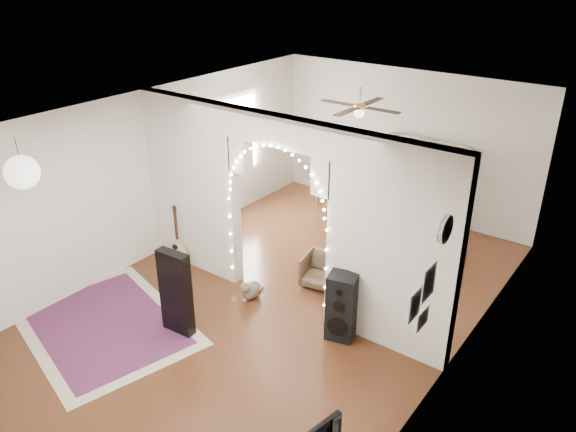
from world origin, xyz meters
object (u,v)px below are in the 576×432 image
Objects in this scene: acoustic_guitar at (178,245)px; bookcase at (422,183)px; dining_table at (349,171)px; dining_chair_left at (321,271)px; dining_chair_right at (379,238)px; floor_speaker at (342,307)px.

bookcase reaches higher than acoustic_guitar.
dining_table reaches higher than dining_chair_left.
acoustic_guitar reaches higher than dining_chair_right.
dining_chair_right is at bearing 91.76° from floor_speaker.
dining_table is 2.15× the size of dining_chair_right.
bookcase is 1.56m from dining_chair_right.
dining_table is 2.50× the size of dining_chair_left.
bookcase reaches higher than dining_chair_left.
acoustic_guitar reaches higher than dining_chair_left.
dining_chair_left is 1.40m from dining_chair_right.
acoustic_guitar is 0.58× the size of bookcase.
dining_chair_left is at bearing 120.40° from floor_speaker.
floor_speaker is at bearing -55.84° from dining_chair_left.
acoustic_guitar is at bearing -123.32° from bookcase.
dining_chair_left is at bearing -76.48° from dining_table.
dining_chair_right is at bearing -54.72° from dining_table.
bookcase is 2.92m from dining_chair_left.
bookcase is 2.54× the size of dining_chair_right.
dining_table is at bearing 66.48° from acoustic_guitar.
dining_chair_left is (2.09, 0.89, -0.15)m from acoustic_guitar.
dining_chair_right is (1.45, -1.44, -0.40)m from dining_table.
floor_speaker is 1.29m from dining_chair_left.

